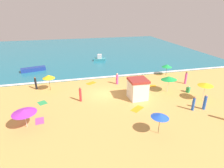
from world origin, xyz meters
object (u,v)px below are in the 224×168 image
object	(u,v)px
lifeguard_cabana	(138,89)
beach_umbrella_1	(169,78)
beach_umbrella_4	(160,116)
beach_umbrella_5	(206,84)
beach_umbrella_3	(49,77)
beachgoer_7	(205,102)
beach_umbrella_2	(24,111)
small_boat_1	(33,69)
beachgoer_0	(193,104)
beachgoer_5	(80,95)
beachgoer_3	(186,78)
beachgoer_4	(188,89)
beachgoer_1	(36,83)
small_boat_0	(100,59)
beach_umbrella_0	(167,66)
beachgoer_6	(117,79)

from	to	relation	value
lifeguard_cabana	beach_umbrella_1	size ratio (longest dim) A/B	0.88
beach_umbrella_1	beach_umbrella_4	bearing A→B (deg)	-124.25
beach_umbrella_1	beach_umbrella_5	world-z (taller)	beach_umbrella_1
beach_umbrella_3	beachgoer_7	bearing A→B (deg)	-29.38
beach_umbrella_5	beach_umbrella_2	bearing A→B (deg)	-177.65
small_boat_1	lifeguard_cabana	bearing A→B (deg)	-45.51
beach_umbrella_5	beachgoer_0	distance (m)	3.64
beachgoer_5	beachgoer_7	distance (m)	14.56
beach_umbrella_2	beach_umbrella_5	distance (m)	20.56
beachgoer_3	small_boat_1	bearing A→B (deg)	153.21
beach_umbrella_1	beach_umbrella_3	bearing A→B (deg)	164.31
beach_umbrella_4	beachgoer_4	distance (m)	11.06
beachgoer_1	small_boat_1	distance (m)	8.74
beach_umbrella_1	small_boat_0	bearing A→B (deg)	109.02
beach_umbrella_2	beachgoer_7	world-z (taller)	beach_umbrella_2
beach_umbrella_1	beachgoer_4	size ratio (longest dim) A/B	3.10
beach_umbrella_0	beachgoer_6	distance (m)	9.56
beach_umbrella_2	beachgoer_1	size ratio (longest dim) A/B	1.49
beach_umbrella_4	beach_umbrella_1	bearing A→B (deg)	55.75
beach_umbrella_0	beachgoer_4	size ratio (longest dim) A/B	2.51
beach_umbrella_0	beachgoer_1	world-z (taller)	beach_umbrella_0
beachgoer_6	beachgoer_3	bearing A→B (deg)	-13.06
beachgoer_3	beachgoer_5	xyz separation A→B (m)	(-16.08, -1.95, -0.03)
beach_umbrella_4	beachgoer_1	world-z (taller)	beach_umbrella_4
beach_umbrella_1	beach_umbrella_4	xyz separation A→B (m)	(-5.54, -8.13, -0.13)
beach_umbrella_0	beachgoer_3	world-z (taller)	beachgoer_3
beachgoer_5	beachgoer_6	world-z (taller)	beachgoer_5
beachgoer_0	beachgoer_3	bearing A→B (deg)	61.36
beach_umbrella_5	beachgoer_0	bearing A→B (deg)	-146.43
beachgoer_4	small_boat_0	size ratio (longest dim) A/B	0.34
beach_umbrella_4	beachgoer_0	xyz separation A→B (m)	(5.74, 2.91, -1.06)
beachgoer_7	beach_umbrella_2	bearing A→B (deg)	176.50
beachgoer_3	beachgoer_7	distance (m)	7.79
beach_umbrella_3	beachgoer_7	xyz separation A→B (m)	(17.41, -9.80, -1.15)
beachgoer_6	beachgoer_7	bearing A→B (deg)	-51.88
beach_umbrella_3	small_boat_0	world-z (taller)	beach_umbrella_3
beach_umbrella_3	beachgoer_6	xyz separation A→B (m)	(9.78, -0.08, -1.21)
beach_umbrella_3	beachgoer_3	world-z (taller)	beach_umbrella_3
lifeguard_cabana	beach_umbrella_0	distance (m)	10.83
beach_umbrella_3	beach_umbrella_5	xyz separation A→B (m)	(18.86, -7.79, 0.10)
lifeguard_cabana	beachgoer_7	bearing A→B (deg)	-34.76
beach_umbrella_3	small_boat_0	xyz separation A→B (m)	(9.60, 13.62, -1.48)
beach_umbrella_4	beachgoer_0	distance (m)	6.52
beachgoer_6	beach_umbrella_2	bearing A→B (deg)	-143.25
beach_umbrella_0	beach_umbrella_5	distance (m)	9.63
beach_umbrella_3	beach_umbrella_1	bearing A→B (deg)	-15.69
beach_umbrella_2	beachgoer_6	xyz separation A→B (m)	(11.46, 8.56, -0.96)
small_boat_0	beach_umbrella_4	bearing A→B (deg)	-88.49
beach_umbrella_5	beach_umbrella_3	bearing A→B (deg)	157.55
beach_umbrella_2	beachgoer_4	xyz separation A→B (m)	(20.16, 3.33, -1.36)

